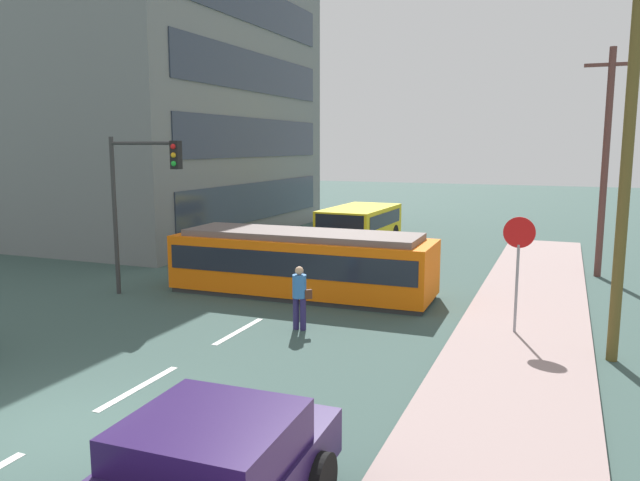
# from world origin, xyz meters

# --- Properties ---
(ground_plane) EXTENTS (120.00, 120.00, 0.00)m
(ground_plane) POSITION_xyz_m (0.00, 10.00, 0.00)
(ground_plane) COLOR #364E48
(sidewalk_curb_right) EXTENTS (3.20, 36.00, 0.14)m
(sidewalk_curb_right) POSITION_xyz_m (6.80, 6.00, 0.07)
(sidewalk_curb_right) COLOR gray
(sidewalk_curb_right) RESTS_ON ground
(lane_stripe_1) EXTENTS (0.16, 2.40, 0.01)m
(lane_stripe_1) POSITION_xyz_m (0.00, 2.00, 0.01)
(lane_stripe_1) COLOR silver
(lane_stripe_1) RESTS_ON ground
(lane_stripe_2) EXTENTS (0.16, 2.40, 0.01)m
(lane_stripe_2) POSITION_xyz_m (0.00, 6.00, 0.01)
(lane_stripe_2) COLOR silver
(lane_stripe_2) RESTS_ON ground
(lane_stripe_3) EXTENTS (0.16, 2.40, 0.01)m
(lane_stripe_3) POSITION_xyz_m (0.00, 16.22, 0.01)
(lane_stripe_3) COLOR silver
(lane_stripe_3) RESTS_ON ground
(lane_stripe_4) EXTENTS (0.16, 2.40, 0.01)m
(lane_stripe_4) POSITION_xyz_m (0.00, 22.22, 0.01)
(lane_stripe_4) COLOR silver
(lane_stripe_4) RESTS_ON ground
(corner_building) EXTENTS (14.48, 17.01, 16.00)m
(corner_building) POSITION_xyz_m (-14.21, 20.49, 8.00)
(corner_building) COLOR slate
(corner_building) RESTS_ON ground
(streetcar_tram) EXTENTS (8.41, 2.68, 2.05)m
(streetcar_tram) POSITION_xyz_m (-0.08, 10.22, 1.06)
(streetcar_tram) COLOR orange
(streetcar_tram) RESTS_ON ground
(city_bus) EXTENTS (2.68, 5.30, 1.86)m
(city_bus) POSITION_xyz_m (-1.29, 19.81, 1.06)
(city_bus) COLOR yellow
(city_bus) RESTS_ON ground
(pedestrian_crossing) EXTENTS (0.51, 0.36, 1.67)m
(pedestrian_crossing) POSITION_xyz_m (1.39, 6.73, 0.94)
(pedestrian_crossing) COLOR navy
(pedestrian_crossing) RESTS_ON ground
(stop_sign) EXTENTS (0.76, 0.07, 2.88)m
(stop_sign) POSITION_xyz_m (6.61, 8.15, 2.19)
(stop_sign) COLOR gray
(stop_sign) RESTS_ON sidewalk_curb_right
(traffic_light_mast) EXTENTS (2.60, 0.33, 5.00)m
(traffic_light_mast) POSITION_xyz_m (-4.61, 8.11, 3.49)
(traffic_light_mast) COLOR #333333
(traffic_light_mast) RESTS_ON ground
(utility_pole_near) EXTENTS (1.80, 0.24, 8.54)m
(utility_pole_near) POSITION_xyz_m (8.76, 7.22, 4.45)
(utility_pole_near) COLOR brown
(utility_pole_near) RESTS_ON ground
(utility_pole_mid) EXTENTS (1.80, 0.24, 8.11)m
(utility_pole_mid) POSITION_xyz_m (8.85, 16.76, 4.24)
(utility_pole_mid) COLOR brown
(utility_pole_mid) RESTS_ON ground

